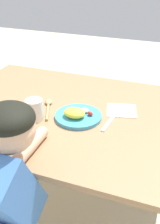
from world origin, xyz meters
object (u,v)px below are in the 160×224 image
fork (111,120)px  person (9,215)px  drinking_cup (35,110)px  plate (78,115)px  spoon (48,105)px

fork → person: 0.61m
fork → drinking_cup: drinking_cup is taller
fork → person: (-0.24, -0.53, -0.16)m
plate → person: size_ratio=0.23×
plate → fork: plate is taller
spoon → person: person is taller
fork → spoon: 0.34m
plate → fork: size_ratio=1.00×
drinking_cup → person: (0.10, -0.41, -0.21)m
fork → drinking_cup: bearing=115.6°
plate → spoon: bearing=163.1°
fork → spoon: spoon is taller
plate → drinking_cup: 0.20m
drinking_cup → person: bearing=-76.6°
person → plate: bearing=80.1°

